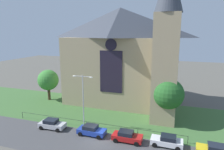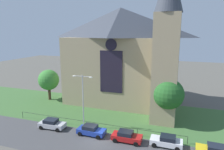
% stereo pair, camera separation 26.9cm
% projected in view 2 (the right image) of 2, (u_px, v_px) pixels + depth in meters
% --- Properties ---
extents(ground, '(160.00, 160.00, 0.00)m').
position_uv_depth(ground, '(119.00, 113.00, 38.76)').
color(ground, '#56544C').
extents(road_asphalt, '(120.00, 8.00, 0.01)m').
position_uv_depth(road_asphalt, '(94.00, 146.00, 27.63)').
color(road_asphalt, '#424244').
rests_on(road_asphalt, ground).
extents(grass_verge, '(120.00, 20.00, 0.01)m').
position_uv_depth(grass_verge, '(116.00, 117.00, 36.90)').
color(grass_verge, '#3D6633').
rests_on(grass_verge, ground).
extents(church_building, '(23.20, 16.20, 26.00)m').
position_uv_depth(church_building, '(123.00, 55.00, 42.87)').
color(church_building, tan).
rests_on(church_building, ground).
extents(iron_railing, '(27.87, 0.07, 1.13)m').
position_uv_depth(iron_railing, '(94.00, 123.00, 32.20)').
color(iron_railing, black).
rests_on(iron_railing, ground).
extents(tree_right_near, '(5.00, 5.00, 7.76)m').
position_uv_depth(tree_right_near, '(168.00, 94.00, 33.05)').
color(tree_right_near, brown).
rests_on(tree_right_near, ground).
extents(tree_left_far, '(4.60, 4.60, 6.89)m').
position_uv_depth(tree_left_far, '(49.00, 80.00, 45.89)').
color(tree_left_far, '#423021').
rests_on(tree_left_far, ground).
extents(streetlamp_near, '(3.37, 0.26, 8.65)m').
position_uv_depth(streetlamp_near, '(83.00, 95.00, 31.74)').
color(streetlamp_near, '#B2B2B7').
rests_on(streetlamp_near, ground).
extents(parked_car_silver, '(4.26, 2.15, 1.51)m').
position_uv_depth(parked_car_silver, '(52.00, 124.00, 32.56)').
color(parked_car_silver, '#B7B7BC').
rests_on(parked_car_silver, ground).
extents(parked_car_blue, '(4.24, 2.09, 1.51)m').
position_uv_depth(parked_car_blue, '(91.00, 130.00, 30.44)').
color(parked_car_blue, '#1E3899').
rests_on(parked_car_blue, ground).
extents(parked_car_red, '(4.20, 2.03, 1.51)m').
position_uv_depth(parked_car_red, '(127.00, 136.00, 28.63)').
color(parked_car_red, '#B21919').
rests_on(parked_car_red, ground).
extents(parked_car_white, '(4.22, 2.07, 1.51)m').
position_uv_depth(parked_car_white, '(167.00, 141.00, 27.40)').
color(parked_car_white, silver).
rests_on(parked_car_white, ground).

